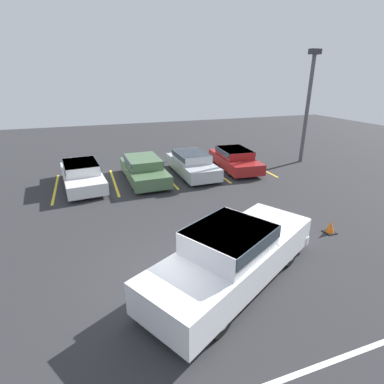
{
  "coord_description": "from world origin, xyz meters",
  "views": [
    {
      "loc": [
        -2.19,
        -6.57,
        5.32
      ],
      "look_at": [
        1.5,
        3.89,
        1.0
      ],
      "focal_mm": 28.0,
      "sensor_mm": 36.0,
      "label": 1
    }
  ],
  "objects_px": {
    "parked_sedan_b": "(144,168)",
    "parked_sedan_c": "(192,163)",
    "pickup_truck": "(234,253)",
    "parked_sedan_a": "(82,174)",
    "light_post": "(308,101)",
    "wheel_stop_curb": "(180,160)",
    "traffic_cone": "(330,227)",
    "parked_sedan_d": "(235,158)"
  },
  "relations": [
    {
      "from": "light_post",
      "to": "wheel_stop_curb",
      "type": "xyz_separation_m",
      "value": [
        -7.51,
        2.77,
        -3.78
      ]
    },
    {
      "from": "pickup_truck",
      "to": "light_post",
      "type": "relative_size",
      "value": 0.88
    },
    {
      "from": "pickup_truck",
      "to": "parked_sedan_d",
      "type": "bearing_deg",
      "value": 33.55
    },
    {
      "from": "pickup_truck",
      "to": "parked_sedan_c",
      "type": "xyz_separation_m",
      "value": [
        2.12,
        9.43,
        -0.19
      ]
    },
    {
      "from": "wheel_stop_curb",
      "to": "parked_sedan_c",
      "type": "bearing_deg",
      "value": -93.98
    },
    {
      "from": "pickup_truck",
      "to": "parked_sedan_b",
      "type": "relative_size",
      "value": 1.28
    },
    {
      "from": "parked_sedan_a",
      "to": "wheel_stop_curb",
      "type": "height_order",
      "value": "parked_sedan_a"
    },
    {
      "from": "light_post",
      "to": "traffic_cone",
      "type": "distance_m",
      "value": 10.57
    },
    {
      "from": "light_post",
      "to": "wheel_stop_curb",
      "type": "distance_m",
      "value": 8.85
    },
    {
      "from": "parked_sedan_a",
      "to": "parked_sedan_d",
      "type": "relative_size",
      "value": 1.03
    },
    {
      "from": "parked_sedan_a",
      "to": "parked_sedan_b",
      "type": "height_order",
      "value": "parked_sedan_b"
    },
    {
      "from": "parked_sedan_d",
      "to": "parked_sedan_a",
      "type": "bearing_deg",
      "value": -84.74
    },
    {
      "from": "pickup_truck",
      "to": "parked_sedan_d",
      "type": "relative_size",
      "value": 1.29
    },
    {
      "from": "parked_sedan_b",
      "to": "parked_sedan_c",
      "type": "height_order",
      "value": "same"
    },
    {
      "from": "parked_sedan_a",
      "to": "parked_sedan_d",
      "type": "xyz_separation_m",
      "value": [
        8.76,
        0.15,
        -0.01
      ]
    },
    {
      "from": "pickup_truck",
      "to": "parked_sedan_a",
      "type": "bearing_deg",
      "value": 82.64
    },
    {
      "from": "traffic_cone",
      "to": "parked_sedan_d",
      "type": "bearing_deg",
      "value": 87.27
    },
    {
      "from": "parked_sedan_b",
      "to": "wheel_stop_curb",
      "type": "distance_m",
      "value": 4.34
    },
    {
      "from": "parked_sedan_a",
      "to": "parked_sedan_b",
      "type": "relative_size",
      "value": 1.03
    },
    {
      "from": "traffic_cone",
      "to": "wheel_stop_curb",
      "type": "height_order",
      "value": "traffic_cone"
    },
    {
      "from": "parked_sedan_a",
      "to": "wheel_stop_curb",
      "type": "distance_m",
      "value": 6.84
    },
    {
      "from": "parked_sedan_b",
      "to": "parked_sedan_c",
      "type": "relative_size",
      "value": 1.03
    },
    {
      "from": "pickup_truck",
      "to": "light_post",
      "type": "height_order",
      "value": "light_post"
    },
    {
      "from": "parked_sedan_d",
      "to": "light_post",
      "type": "distance_m",
      "value": 5.85
    },
    {
      "from": "traffic_cone",
      "to": "wheel_stop_curb",
      "type": "distance_m",
      "value": 11.38
    },
    {
      "from": "parked_sedan_a",
      "to": "parked_sedan_b",
      "type": "xyz_separation_m",
      "value": [
        3.15,
        -0.15,
        0.01
      ]
    },
    {
      "from": "parked_sedan_d",
      "to": "traffic_cone",
      "type": "height_order",
      "value": "parked_sedan_d"
    },
    {
      "from": "parked_sedan_a",
      "to": "parked_sedan_c",
      "type": "relative_size",
      "value": 1.06
    },
    {
      "from": "pickup_truck",
      "to": "traffic_cone",
      "type": "height_order",
      "value": "pickup_truck"
    },
    {
      "from": "parked_sedan_b",
      "to": "parked_sedan_c",
      "type": "distance_m",
      "value": 2.8
    },
    {
      "from": "light_post",
      "to": "parked_sedan_d",
      "type": "bearing_deg",
      "value": -179.82
    },
    {
      "from": "parked_sedan_a",
      "to": "light_post",
      "type": "height_order",
      "value": "light_post"
    },
    {
      "from": "pickup_truck",
      "to": "parked_sedan_d",
      "type": "height_order",
      "value": "pickup_truck"
    },
    {
      "from": "parked_sedan_b",
      "to": "light_post",
      "type": "bearing_deg",
      "value": 90.0
    },
    {
      "from": "wheel_stop_curb",
      "to": "traffic_cone",
      "type": "bearing_deg",
      "value": -78.82
    },
    {
      "from": "parked_sedan_d",
      "to": "wheel_stop_curb",
      "type": "relative_size",
      "value": 2.86
    },
    {
      "from": "parked_sedan_a",
      "to": "wheel_stop_curb",
      "type": "bearing_deg",
      "value": 109.61
    },
    {
      "from": "traffic_cone",
      "to": "wheel_stop_curb",
      "type": "bearing_deg",
      "value": 101.18
    },
    {
      "from": "parked_sedan_b",
      "to": "parked_sedan_a",
      "type": "bearing_deg",
      "value": -94.37
    },
    {
      "from": "parked_sedan_b",
      "to": "parked_sedan_d",
      "type": "bearing_deg",
      "value": 91.32
    },
    {
      "from": "pickup_truck",
      "to": "parked_sedan_b",
      "type": "distance_m",
      "value": 9.36
    },
    {
      "from": "parked_sedan_a",
      "to": "parked_sedan_b",
      "type": "bearing_deg",
      "value": 81.46
    }
  ]
}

